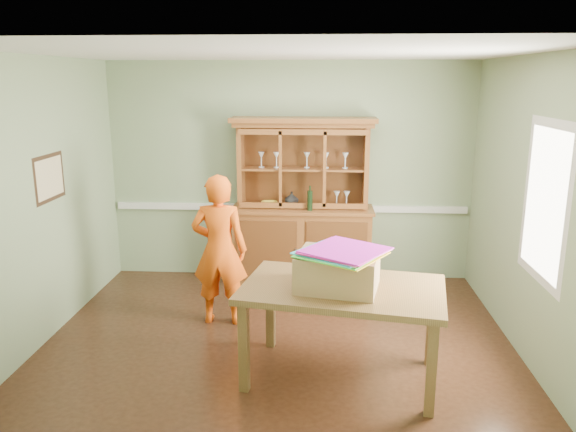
# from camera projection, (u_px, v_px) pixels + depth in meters

# --- Properties ---
(floor) EXTENTS (4.50, 4.50, 0.00)m
(floor) POSITION_uv_depth(u_px,v_px,m) (277.00, 345.00, 5.38)
(floor) COLOR #432415
(floor) RESTS_ON ground
(ceiling) EXTENTS (4.50, 4.50, 0.00)m
(ceiling) POSITION_uv_depth(u_px,v_px,m) (276.00, 52.00, 4.73)
(ceiling) COLOR white
(ceiling) RESTS_ON wall_back
(wall_back) EXTENTS (4.50, 0.00, 4.50)m
(wall_back) POSITION_uv_depth(u_px,v_px,m) (290.00, 172.00, 6.99)
(wall_back) COLOR gray
(wall_back) RESTS_ON floor
(wall_left) EXTENTS (0.00, 4.00, 4.00)m
(wall_left) POSITION_uv_depth(u_px,v_px,m) (35.00, 205.00, 5.19)
(wall_left) COLOR gray
(wall_left) RESTS_ON floor
(wall_right) EXTENTS (0.00, 4.00, 4.00)m
(wall_right) POSITION_uv_depth(u_px,v_px,m) (532.00, 212.00, 4.92)
(wall_right) COLOR gray
(wall_right) RESTS_ON floor
(wall_front) EXTENTS (4.50, 0.00, 4.50)m
(wall_front) POSITION_uv_depth(u_px,v_px,m) (247.00, 289.00, 3.12)
(wall_front) COLOR gray
(wall_front) RESTS_ON floor
(chair_rail) EXTENTS (4.41, 0.05, 0.08)m
(chair_rail) POSITION_uv_depth(u_px,v_px,m) (290.00, 208.00, 7.08)
(chair_rail) COLOR silver
(chair_rail) RESTS_ON wall_back
(framed_map) EXTENTS (0.03, 0.60, 0.46)m
(framed_map) POSITION_uv_depth(u_px,v_px,m) (50.00, 178.00, 5.43)
(framed_map) COLOR #352215
(framed_map) RESTS_ON wall_left
(window_panel) EXTENTS (0.03, 0.96, 1.36)m
(window_panel) POSITION_uv_depth(u_px,v_px,m) (544.00, 202.00, 4.59)
(window_panel) COLOR silver
(window_panel) RESTS_ON wall_right
(china_hutch) EXTENTS (1.73, 0.57, 2.04)m
(china_hutch) POSITION_uv_depth(u_px,v_px,m) (302.00, 226.00, 6.91)
(china_hutch) COLOR brown
(china_hutch) RESTS_ON floor
(dining_table) EXTENTS (1.79, 1.26, 0.82)m
(dining_table) POSITION_uv_depth(u_px,v_px,m) (343.00, 297.00, 4.64)
(dining_table) COLOR brown
(dining_table) RESTS_ON floor
(cardboard_box) EXTENTS (0.72, 0.62, 0.30)m
(cardboard_box) POSITION_uv_depth(u_px,v_px,m) (338.00, 271.00, 4.55)
(cardboard_box) COLOR #9C7350
(cardboard_box) RESTS_ON dining_table
(kite_stack) EXTENTS (0.78, 0.78, 0.05)m
(kite_stack) POSITION_uv_depth(u_px,v_px,m) (342.00, 252.00, 4.46)
(kite_stack) COLOR yellow
(kite_stack) RESTS_ON cardboard_box
(person) EXTENTS (0.58, 0.39, 1.57)m
(person) POSITION_uv_depth(u_px,v_px,m) (220.00, 250.00, 5.72)
(person) COLOR #F6580F
(person) RESTS_ON floor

